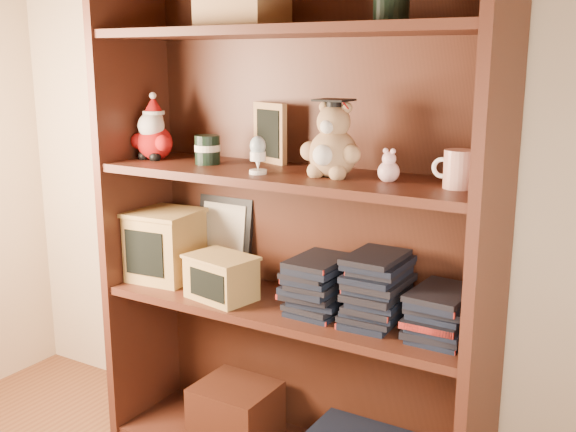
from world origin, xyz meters
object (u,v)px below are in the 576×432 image
object	(u,v)px
teacher_mug	(458,169)
treats_box	(165,244)
grad_teddy_bear	(332,147)
bookcase	(296,226)

from	to	relation	value
teacher_mug	treats_box	size ratio (longest dim) A/B	0.47
teacher_mug	treats_box	bearing A→B (deg)	-179.94
grad_teddy_bear	teacher_mug	bearing A→B (deg)	1.08
teacher_mug	treats_box	world-z (taller)	teacher_mug
bookcase	teacher_mug	bearing A→B (deg)	-5.84
bookcase	grad_teddy_bear	distance (m)	0.30
bookcase	treats_box	xyz separation A→B (m)	(-0.47, -0.05, -0.11)
bookcase	treats_box	bearing A→B (deg)	-173.76
bookcase	grad_teddy_bear	bearing A→B (deg)	-21.27
bookcase	grad_teddy_bear	world-z (taller)	bookcase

